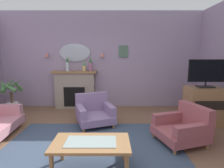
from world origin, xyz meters
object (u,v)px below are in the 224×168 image
at_px(wall_sconce_right, 101,54).
at_px(tv_flatscreen, 206,73).
at_px(framed_picture, 123,51).
at_px(fireplace, 74,90).
at_px(mantel_vase_right, 67,64).
at_px(armchair_in_corner, 183,126).
at_px(armchair_near_fireplace, 93,111).
at_px(mantel_vase_left, 83,66).
at_px(coffee_table, 90,145).
at_px(potted_plant_tall_palm, 10,96).
at_px(wall_mirror, 74,53).
at_px(mantel_vase_centre, 90,65).
at_px(tv_cabinet, 202,106).
at_px(wall_sconce_left, 46,54).

relative_size(wall_sconce_right, tv_flatscreen, 0.17).
bearing_deg(framed_picture, fireplace, -174.23).
height_order(mantel_vase_right, framed_picture, framed_picture).
bearing_deg(armchair_in_corner, wall_sconce_right, 125.45).
bearing_deg(armchair_near_fireplace, mantel_vase_left, 107.91).
height_order(mantel_vase_right, coffee_table, mantel_vase_right).
xyz_separation_m(coffee_table, potted_plant_tall_palm, (-2.55, 2.58, 0.12)).
bearing_deg(wall_sconce_right, wall_mirror, 176.63).
bearing_deg(potted_plant_tall_palm, tv_flatscreen, -9.40).
height_order(mantel_vase_centre, tv_cabinet, mantel_vase_centre).
distance_m(armchair_near_fireplace, tv_flatscreen, 2.78).
relative_size(mantel_vase_right, coffee_table, 0.39).
distance_m(tv_flatscreen, potted_plant_tall_palm, 5.16).
distance_m(framed_picture, tv_flatscreen, 2.43).
bearing_deg(framed_picture, coffee_table, -101.28).
bearing_deg(wall_sconce_left, potted_plant_tall_palm, -144.12).
relative_size(coffee_table, armchair_in_corner, 1.08).
bearing_deg(potted_plant_tall_palm, mantel_vase_left, 13.94).
bearing_deg(framed_picture, armchair_in_corner, -67.06).
height_order(wall_sconce_right, framed_picture, framed_picture).
relative_size(wall_mirror, armchair_near_fireplace, 0.92).
bearing_deg(wall_sconce_right, framed_picture, 5.27).
xyz_separation_m(mantel_vase_right, armchair_near_fireplace, (0.92, -1.29, -1.07)).
xyz_separation_m(wall_mirror, potted_plant_tall_palm, (-1.70, -0.67, -1.21)).
bearing_deg(tv_cabinet, mantel_vase_left, 156.63).
relative_size(fireplace, tv_cabinet, 1.51).
height_order(mantel_vase_left, wall_sconce_left, wall_sconce_left).
bearing_deg(mantel_vase_right, potted_plant_tall_palm, -161.69).
relative_size(armchair_in_corner, potted_plant_tall_palm, 1.00).
bearing_deg(armchair_in_corner, wall_sconce_left, 145.21).
bearing_deg(wall_mirror, mantel_vase_right, -139.64).
bearing_deg(mantel_vase_centre, fireplace, 176.76).
relative_size(mantel_vase_left, wall_sconce_left, 2.33).
xyz_separation_m(framed_picture, coffee_table, (-0.65, -3.26, -1.37)).
xyz_separation_m(mantel_vase_centre, tv_cabinet, (2.83, -1.31, -0.90)).
bearing_deg(mantel_vase_centre, mantel_vase_right, 180.00).
bearing_deg(coffee_table, mantel_vase_left, 100.12).
height_order(wall_sconce_left, framed_picture, framed_picture).
xyz_separation_m(framed_picture, tv_flatscreen, (1.83, -1.51, -0.50)).
distance_m(mantel_vase_centre, coffee_table, 3.25).
bearing_deg(armchair_in_corner, potted_plant_tall_palm, 157.81).
bearing_deg(mantel_vase_left, mantel_vase_centre, 0.00).
bearing_deg(coffee_table, wall_sconce_left, 117.97).
distance_m(wall_sconce_right, framed_picture, 0.66).
bearing_deg(framed_picture, mantel_vase_right, -173.96).
bearing_deg(tv_cabinet, armchair_in_corner, -131.90).
relative_size(coffee_table, tv_cabinet, 1.22).
xyz_separation_m(fireplace, tv_flatscreen, (3.33, -1.36, 0.68)).
bearing_deg(coffee_table, potted_plant_tall_palm, 134.66).
xyz_separation_m(wall_mirror, framed_picture, (1.50, 0.01, 0.04)).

